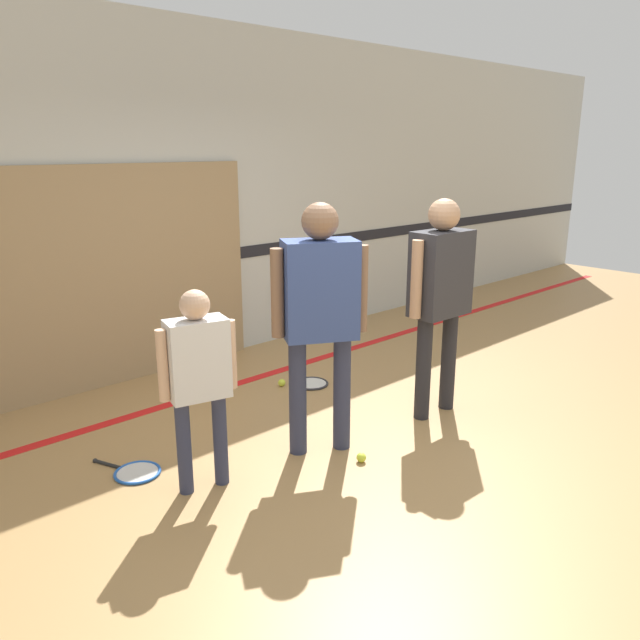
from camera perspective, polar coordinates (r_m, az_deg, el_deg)
The scene contains 11 objects.
ground_plane at distance 4.51m, azimuth 4.09°, elevation -11.87°, with size 16.00×16.00×0.00m, color #A87F4C.
wall_back at distance 6.01m, azimuth -13.64°, elevation 10.59°, with size 16.00×0.07×3.20m.
wall_panel at distance 5.70m, azimuth -19.80°, elevation 3.46°, with size 3.02×0.05×1.94m.
floor_stripe at distance 5.67m, azimuth -8.39°, elevation -6.01°, with size 14.40×0.10×0.01m.
person_instructor at distance 4.15m, azimuth 0.00°, elevation 1.58°, with size 0.59×0.47×1.74m.
person_student_left at distance 3.81m, azimuth -11.07°, elevation -4.44°, with size 0.47×0.28×1.28m.
person_student_right at distance 4.86m, azimuth 10.95°, elevation 3.19°, with size 0.65×0.28×1.71m.
racket_spare_on_floor at distance 5.65m, azimuth -0.89°, elevation -5.87°, with size 0.54×0.40×0.03m.
racket_second_spare at distance 4.40m, azimuth -16.54°, elevation -13.16°, with size 0.40×0.56×0.03m.
tennis_ball_near_instructor at distance 4.36m, azimuth 3.80°, elevation -12.43°, with size 0.07×0.07×0.07m, color #CCE038.
tennis_ball_by_spare_racket at distance 5.62m, azimuth -3.51°, elevation -5.75°, with size 0.07×0.07×0.07m, color #CCE038.
Camera 1 is at (-2.95, -2.71, 2.08)m, focal length 35.00 mm.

